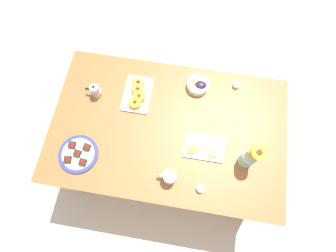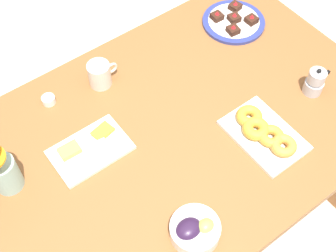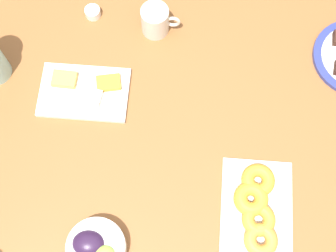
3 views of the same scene
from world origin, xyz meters
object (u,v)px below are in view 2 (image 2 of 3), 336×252
object	(u,v)px
dessert_plate	(234,21)
flower_vase	(3,172)
cheese_platter	(90,149)
croissant_platter	(264,133)
jam_cup_berry	(49,100)
grape_bowl	(194,230)
moka_pot	(315,82)
coffee_mug	(100,74)
dining_table	(168,146)

from	to	relation	value
dessert_plate	flower_vase	size ratio (longest dim) A/B	1.07
cheese_platter	croissant_platter	bearing A→B (deg)	-31.32
croissant_platter	flower_vase	size ratio (longest dim) A/B	1.16
cheese_platter	jam_cup_berry	bearing A→B (deg)	92.30
grape_bowl	moka_pot	bearing A→B (deg)	13.90
flower_vase	coffee_mug	bearing A→B (deg)	21.94
croissant_platter	flower_vase	world-z (taller)	flower_vase
dessert_plate	moka_pot	size ratio (longest dim) A/B	2.17
grape_bowl	flower_vase	size ratio (longest dim) A/B	0.63
grape_bowl	moka_pot	world-z (taller)	moka_pot
dessert_plate	flower_vase	world-z (taller)	flower_vase
grape_bowl	moka_pot	xyz separation A→B (m)	(0.70, 0.17, 0.02)
jam_cup_berry	dessert_plate	world-z (taller)	dessert_plate
flower_vase	moka_pot	world-z (taller)	flower_vase
cheese_platter	moka_pot	world-z (taller)	moka_pot
dining_table	moka_pot	xyz separation A→B (m)	(0.54, -0.17, 0.13)
cheese_platter	croissant_platter	world-z (taller)	croissant_platter
cheese_platter	croissant_platter	distance (m)	0.59
grape_bowl	moka_pot	distance (m)	0.72
dessert_plate	jam_cup_berry	bearing A→B (deg)	173.67
dining_table	grape_bowl	xyz separation A→B (m)	(-0.16, -0.34, 0.12)
grape_bowl	cheese_platter	xyz separation A→B (m)	(-0.10, 0.44, -0.02)
jam_cup_berry	dessert_plate	bearing A→B (deg)	-6.33
dining_table	jam_cup_berry	distance (m)	0.46
grape_bowl	flower_vase	distance (m)	0.61
cheese_platter	jam_cup_berry	distance (m)	0.27
dining_table	flower_vase	world-z (taller)	flower_vase
croissant_platter	jam_cup_berry	xyz separation A→B (m)	(-0.52, 0.58, -0.01)
cheese_platter	moka_pot	bearing A→B (deg)	-18.81
jam_cup_berry	moka_pot	distance (m)	0.97
grape_bowl	dessert_plate	xyz separation A→B (m)	(0.71, 0.62, -0.02)
croissant_platter	moka_pot	distance (m)	0.29
dessert_plate	flower_vase	xyz separation A→B (m)	(-1.08, -0.13, 0.07)
dining_table	coffee_mug	bearing A→B (deg)	100.98
jam_cup_berry	dining_table	bearing A→B (deg)	-54.11
grape_bowl	coffee_mug	bearing A→B (deg)	82.00
coffee_mug	cheese_platter	size ratio (longest dim) A/B	0.46
croissant_platter	coffee_mug	bearing A→B (deg)	120.42
dining_table	cheese_platter	bearing A→B (deg)	158.61
coffee_mug	flower_vase	bearing A→B (deg)	-158.06
flower_vase	moka_pot	size ratio (longest dim) A/B	2.03
moka_pot	coffee_mug	bearing A→B (deg)	140.21
grape_bowl	flower_vase	bearing A→B (deg)	127.26
coffee_mug	croissant_platter	xyz separation A→B (m)	(0.32, -0.54, -0.03)
cheese_platter	flower_vase	size ratio (longest dim) A/B	1.07
coffee_mug	croissant_platter	world-z (taller)	coffee_mug
dining_table	flower_vase	size ratio (longest dim) A/B	6.61
grape_bowl	dessert_plate	world-z (taller)	grape_bowl
grape_bowl	croissant_platter	size ratio (longest dim) A/B	0.54
dining_table	dessert_plate	bearing A→B (deg)	26.78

